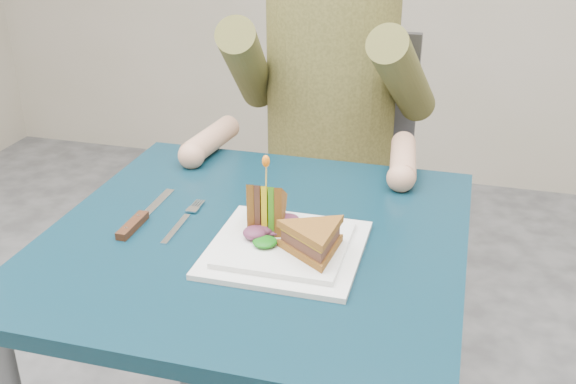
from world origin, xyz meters
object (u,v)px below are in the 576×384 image
(knife, at_px, (137,221))
(chair, at_px, (335,172))
(diner, at_px, (331,53))
(plate, at_px, (286,247))
(sandwich_upright, at_px, (267,209))
(sandwich_flat, at_px, (314,240))
(fork, at_px, (182,222))
(table, at_px, (257,270))

(knife, bearing_deg, chair, 73.81)
(chair, bearing_deg, knife, -106.19)
(diner, bearing_deg, plate, -84.03)
(sandwich_upright, xyz_separation_m, knife, (-0.25, -0.02, -0.05))
(sandwich_upright, bearing_deg, chair, 91.80)
(diner, bearing_deg, chair, 90.00)
(plate, bearing_deg, sandwich_flat, -24.44)
(sandwich_flat, relative_size, knife, 0.84)
(sandwich_upright, bearing_deg, fork, 178.16)
(fork, bearing_deg, table, 0.29)
(diner, xyz_separation_m, fork, (-0.14, -0.63, -0.18))
(fork, bearing_deg, diner, 77.13)
(diner, relative_size, sandwich_flat, 4.00)
(sandwich_upright, distance_m, fork, 0.18)
(table, height_order, diner, diner)
(table, bearing_deg, chair, 90.00)
(table, relative_size, knife, 3.39)
(knife, bearing_deg, fork, 17.41)
(plate, distance_m, knife, 0.30)
(chair, distance_m, sandwich_flat, 0.86)
(sandwich_flat, bearing_deg, table, 148.95)
(table, height_order, sandwich_flat, sandwich_flat)
(plate, distance_m, fork, 0.22)
(knife, bearing_deg, diner, 71.22)
(diner, bearing_deg, table, -90.00)
(knife, bearing_deg, sandwich_upright, 4.49)
(chair, height_order, diner, diner)
(chair, distance_m, diner, 0.39)
(table, xyz_separation_m, knife, (-0.22, -0.03, 0.09))
(chair, distance_m, plate, 0.82)
(table, bearing_deg, knife, -173.49)
(chair, bearing_deg, diner, -90.00)
(diner, relative_size, knife, 3.37)
(sandwich_flat, height_order, fork, sandwich_flat)
(table, xyz_separation_m, fork, (-0.14, -0.00, 0.08))
(table, distance_m, chair, 0.75)
(plate, height_order, knife, plate)
(fork, bearing_deg, knife, -162.59)
(knife, bearing_deg, table, 6.51)
(chair, height_order, fork, chair)
(diner, bearing_deg, sandwich_upright, -87.89)
(chair, bearing_deg, fork, -100.98)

